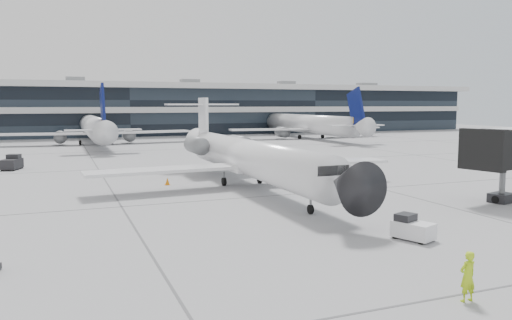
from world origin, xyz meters
name	(u,v)px	position (x,y,z in m)	size (l,w,h in m)	color
ground	(263,196)	(0.00, 0.00, 0.00)	(220.00, 220.00, 0.00)	gray
terminal	(124,112)	(0.00, 82.00, 5.00)	(170.00, 22.00, 10.00)	black
bg_jet_center	(95,144)	(-8.00, 55.00, 0.00)	(32.00, 40.00, 9.60)	silver
bg_jet_right	(306,138)	(32.00, 55.00, 0.00)	(32.00, 40.00, 9.60)	silver
regional_jet	(247,156)	(0.47, 4.48, 2.51)	(25.54, 31.73, 7.35)	white
ramp_worker	(468,276)	(-0.90, -20.54, 0.88)	(0.64, 0.42, 1.76)	#B0DD17
baggage_tug	(412,228)	(2.53, -13.43, 0.56)	(1.78, 2.23, 1.24)	white
traffic_cone	(167,181)	(-5.40, 7.73, 0.29)	(0.46, 0.46, 0.62)	orange
far_tug	(12,163)	(-18.24, 23.37, 0.69)	(2.14, 2.75, 1.54)	black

